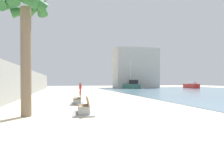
{
  "coord_description": "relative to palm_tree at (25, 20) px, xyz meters",
  "views": [
    {
      "loc": [
        -2.92,
        -9.66,
        1.79
      ],
      "look_at": [
        3.16,
        15.93,
        1.48
      ],
      "focal_mm": 33.49,
      "sensor_mm": 36.0,
      "label": 1
    }
  ],
  "objects": [
    {
      "name": "bench_near",
      "position": [
        2.95,
        -0.01,
        -4.67
      ],
      "size": [
        1.23,
        2.17,
        0.98
      ],
      "color": "gray",
      "rests_on": "ground"
    },
    {
      "name": "boat_far_left",
      "position": [
        35.53,
        38.2,
        -4.16
      ],
      "size": [
        2.44,
        6.41,
        1.81
      ],
      "color": "red",
      "rests_on": "water_bay"
    },
    {
      "name": "seawall",
      "position": [
        -2.75,
        16.29,
        -3.21
      ],
      "size": [
        0.8,
        64.0,
        3.39
      ],
      "primitive_type": "cube",
      "color": "gray",
      "rests_on": "ground"
    },
    {
      "name": "palm_tree",
      "position": [
        0.0,
        0.0,
        0.0
      ],
      "size": [
        2.7,
        2.67,
        6.63
      ],
      "color": "#7A6651",
      "rests_on": "ground"
    },
    {
      "name": "harbor_building",
      "position": [
        21.89,
        44.29,
        0.61
      ],
      "size": [
        12.0,
        6.0,
        11.04
      ],
      "primitive_type": "cube",
      "color": "#ADAAA3",
      "rests_on": "ground"
    },
    {
      "name": "boat_mid_bay",
      "position": [
        19.16,
        39.51,
        -4.03
      ],
      "size": [
        3.76,
        4.86,
        7.11
      ],
      "color": "#337060",
      "rests_on": "water_bay"
    },
    {
      "name": "bench_far",
      "position": [
        2.98,
        5.28,
        -4.67
      ],
      "size": [
        1.25,
        2.17,
        0.98
      ],
      "color": "gray",
      "rests_on": "ground"
    },
    {
      "name": "ground_plane",
      "position": [
        4.75,
        16.29,
        -4.91
      ],
      "size": [
        120.0,
        120.0,
        0.0
      ],
      "primitive_type": "plane",
      "color": "beige"
    },
    {
      "name": "person_walking",
      "position": [
        4.08,
        15.95,
        -3.94
      ],
      "size": [
        0.33,
        0.46,
        1.66
      ],
      "color": "#B22D33",
      "rests_on": "ground"
    }
  ]
}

